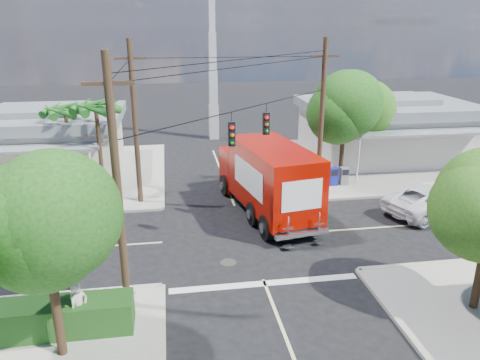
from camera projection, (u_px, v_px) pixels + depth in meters
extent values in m
plane|color=black|center=(246.00, 237.00, 22.44)|extent=(120.00, 120.00, 0.00)
cube|color=gray|center=(369.00, 161.00, 34.32)|extent=(14.00, 14.00, 0.14)
cube|color=#A29D8F|center=(276.00, 165.00, 33.30)|extent=(0.25, 14.00, 0.14)
cube|color=#A29D8F|center=(417.00, 194.00, 27.77)|extent=(14.00, 0.25, 0.14)
cube|color=gray|center=(56.00, 176.00, 31.10)|extent=(14.00, 14.00, 0.14)
cube|color=#A29D8F|center=(162.00, 171.00, 32.13)|extent=(0.25, 14.00, 0.14)
cube|color=#A29D8F|center=(28.00, 217.00, 24.55)|extent=(14.00, 0.25, 0.14)
cube|color=beige|center=(222.00, 173.00, 31.80)|extent=(0.12, 12.00, 0.01)
cube|color=beige|center=(439.00, 223.00, 23.91)|extent=(12.00, 0.12, 0.01)
cube|color=beige|center=(27.00, 251.00, 20.98)|extent=(12.00, 0.12, 0.01)
cube|color=silver|center=(265.00, 283.00, 18.42)|extent=(7.50, 0.40, 0.01)
cube|color=silver|center=(384.00, 134.00, 34.91)|extent=(11.00, 8.00, 3.40)
cube|color=gray|center=(387.00, 106.00, 34.25)|extent=(11.80, 8.80, 0.70)
cube|color=gray|center=(388.00, 100.00, 34.09)|extent=(6.05, 4.40, 0.50)
cube|color=gray|center=(420.00, 133.00, 29.94)|extent=(9.90, 1.80, 0.15)
cylinder|color=silver|center=(358.00, 161.00, 29.01)|extent=(0.12, 0.12, 2.90)
cube|color=beige|center=(42.00, 146.00, 31.82)|extent=(10.00, 8.00, 3.20)
cube|color=gray|center=(38.00, 118.00, 31.20)|extent=(10.80, 8.80, 0.70)
cube|color=gray|center=(37.00, 110.00, 31.04)|extent=(5.50, 4.40, 0.50)
cube|color=gray|center=(19.00, 149.00, 26.89)|extent=(9.00, 1.80, 0.15)
cylinder|color=silver|center=(91.00, 172.00, 27.16)|extent=(0.12, 0.12, 2.70)
cube|color=silver|center=(214.00, 122.00, 40.75)|extent=(0.80, 0.80, 3.00)
cube|color=silver|center=(213.00, 87.00, 39.78)|extent=(0.70, 0.70, 3.00)
cube|color=silver|center=(212.00, 51.00, 38.82)|extent=(0.60, 0.60, 3.00)
cube|color=silver|center=(212.00, 12.00, 37.85)|extent=(0.50, 0.50, 3.00)
cylinder|color=#422D1C|center=(55.00, 301.00, 13.76)|extent=(0.28, 0.28, 3.71)
sphere|color=#104A0F|center=(45.00, 229.00, 13.02)|extent=(3.71, 3.71, 3.71)
sphere|color=#104A0F|center=(30.00, 219.00, 13.07)|extent=(3.02, 3.02, 3.02)
sphere|color=#104A0F|center=(56.00, 236.00, 12.82)|extent=(3.25, 3.25, 3.25)
cylinder|color=#422D1C|center=(342.00, 150.00, 29.16)|extent=(0.28, 0.28, 4.10)
sphere|color=#104A0F|center=(345.00, 109.00, 28.33)|extent=(4.10, 4.10, 4.10)
sphere|color=#104A0F|center=(338.00, 105.00, 28.38)|extent=(3.33, 3.33, 3.33)
sphere|color=#104A0F|center=(352.00, 112.00, 28.14)|extent=(3.58, 3.58, 3.58)
cylinder|color=#422D1C|center=(367.00, 144.00, 31.68)|extent=(0.28, 0.28, 3.58)
sphere|color=#265A17|center=(370.00, 111.00, 30.96)|extent=(3.58, 3.58, 3.58)
sphere|color=#265A17|center=(363.00, 107.00, 31.01)|extent=(2.91, 2.91, 2.91)
sphere|color=#265A17|center=(376.00, 113.00, 30.76)|extent=(3.14, 3.14, 3.14)
sphere|color=#265A17|center=(478.00, 198.00, 15.50)|extent=(2.81, 2.81, 2.81)
cylinder|color=#422D1C|center=(100.00, 150.00, 27.51)|extent=(0.24, 0.24, 5.00)
cone|color=#1F621C|center=(112.00, 105.00, 26.81)|extent=(0.50, 2.06, 0.98)
cone|color=#1F621C|center=(107.00, 103.00, 27.42)|extent=(1.92, 1.68, 0.98)
cone|color=#1F621C|center=(94.00, 103.00, 27.47)|extent=(2.12, 0.95, 0.98)
cone|color=#1F621C|center=(82.00, 105.00, 26.92)|extent=(1.34, 2.07, 0.98)
cone|color=#1F621C|center=(80.00, 107.00, 26.19)|extent=(1.34, 2.07, 0.98)
cone|color=#1F621C|center=(90.00, 108.00, 25.83)|extent=(2.12, 0.95, 0.98)
cone|color=#1F621C|center=(104.00, 107.00, 26.10)|extent=(1.92, 1.68, 0.98)
cylinder|color=#422D1C|center=(70.00, 148.00, 28.69)|extent=(0.24, 0.24, 4.60)
cone|color=#1F621C|center=(81.00, 109.00, 28.05)|extent=(0.50, 2.06, 0.98)
cone|color=#1F621C|center=(77.00, 107.00, 28.66)|extent=(1.92, 1.68, 0.98)
cone|color=#1F621C|center=(64.00, 107.00, 28.71)|extent=(2.12, 0.95, 0.98)
cone|color=#1F621C|center=(52.00, 108.00, 28.16)|extent=(1.34, 2.07, 0.98)
cone|color=#1F621C|center=(49.00, 110.00, 27.43)|extent=(1.34, 2.07, 0.98)
cone|color=#1F621C|center=(58.00, 112.00, 27.07)|extent=(2.12, 0.95, 0.98)
cone|color=#1F621C|center=(73.00, 111.00, 27.34)|extent=(1.92, 1.68, 0.98)
cylinder|color=#473321|center=(118.00, 191.00, 15.37)|extent=(0.28, 0.28, 9.00)
cube|color=#473321|center=(108.00, 83.00, 14.25)|extent=(1.60, 0.12, 0.12)
cylinder|color=#473321|center=(321.00, 119.00, 26.62)|extent=(0.28, 0.28, 9.00)
cube|color=#473321|center=(325.00, 56.00, 25.50)|extent=(1.60, 0.12, 0.12)
cylinder|color=#473321|center=(135.00, 125.00, 25.10)|extent=(0.28, 0.28, 9.00)
cube|color=#473321|center=(130.00, 58.00, 23.98)|extent=(1.60, 0.12, 0.12)
cylinder|color=black|center=(247.00, 108.00, 20.45)|extent=(10.43, 10.43, 0.04)
cube|color=black|center=(232.00, 134.00, 19.89)|extent=(0.30, 0.24, 1.05)
sphere|color=red|center=(232.00, 127.00, 19.65)|extent=(0.20, 0.20, 0.20)
cube|color=black|center=(266.00, 124.00, 21.95)|extent=(0.30, 0.24, 1.05)
sphere|color=red|center=(267.00, 117.00, 21.71)|extent=(0.20, 0.20, 0.20)
cube|color=silver|center=(48.00, 310.00, 15.91)|extent=(5.94, 0.05, 0.08)
cube|color=silver|center=(47.00, 300.00, 15.78)|extent=(5.94, 0.05, 0.08)
cube|color=silver|center=(132.00, 299.00, 16.27)|extent=(0.09, 0.06, 1.00)
cube|color=#1E4B15|center=(35.00, 319.00, 15.06)|extent=(6.20, 1.20, 1.10)
cube|color=red|center=(322.00, 177.00, 28.87)|extent=(0.50, 0.50, 1.10)
cube|color=#131BA5|center=(333.00, 176.00, 28.97)|extent=(0.50, 0.50, 1.10)
cube|color=slate|center=(344.00, 176.00, 29.08)|extent=(0.50, 0.50, 1.10)
cube|color=black|center=(266.00, 201.00, 25.22)|extent=(4.04, 8.91, 0.28)
cube|color=#A40C01|center=(245.00, 168.00, 27.94)|extent=(2.94, 2.32, 2.42)
cube|color=black|center=(241.00, 158.00, 28.49)|extent=(2.33, 0.69, 1.05)
cube|color=silver|center=(239.00, 175.00, 29.07)|extent=(2.52, 0.58, 0.39)
cube|color=#A40C01|center=(274.00, 178.00, 23.80)|extent=(3.86, 6.78, 3.20)
cube|color=white|center=(299.00, 172.00, 24.18)|extent=(0.73, 3.91, 1.43)
cube|color=white|center=(248.00, 177.00, 23.31)|extent=(0.73, 3.91, 1.43)
cube|color=white|center=(302.00, 196.00, 20.87)|extent=(1.96, 0.38, 1.43)
cube|color=silver|center=(302.00, 234.00, 21.32)|extent=(2.65, 0.75, 0.20)
cube|color=silver|center=(288.00, 229.00, 20.81)|extent=(0.50, 0.15, 1.10)
cube|color=silver|center=(319.00, 224.00, 21.29)|extent=(0.50, 0.15, 1.10)
cylinder|color=black|center=(226.00, 185.00, 27.68)|extent=(0.56, 1.26, 1.21)
cylinder|color=black|center=(265.00, 181.00, 28.47)|extent=(0.56, 1.26, 1.21)
cylinder|color=black|center=(266.00, 228.00, 21.96)|extent=(0.56, 1.26, 1.21)
cylinder|color=black|center=(315.00, 220.00, 22.75)|extent=(0.56, 1.26, 1.21)
imported|color=silver|center=(432.00, 200.00, 24.94)|extent=(6.10, 4.38, 1.54)
imported|color=beige|center=(79.00, 309.00, 14.98)|extent=(0.76, 0.81, 1.85)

